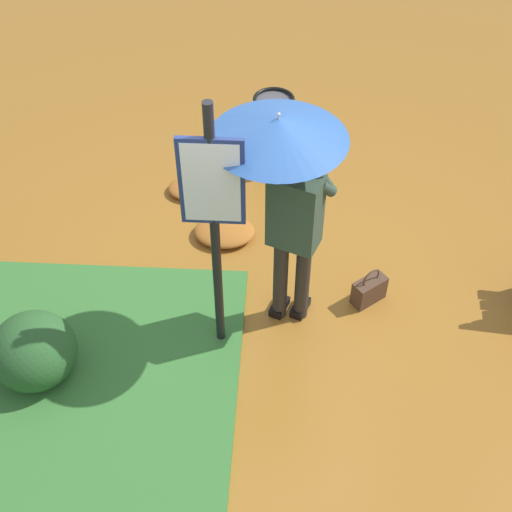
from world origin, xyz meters
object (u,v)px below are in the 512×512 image
(info_sign_post, at_px, (213,211))
(handbag, at_px, (369,290))
(trash_bin, at_px, (273,132))
(person_with_umbrella, at_px, (286,172))

(info_sign_post, bearing_deg, handbag, -157.23)
(handbag, xyz_separation_m, trash_bin, (0.90, -1.86, 0.29))
(info_sign_post, xyz_separation_m, trash_bin, (-0.34, -2.38, -1.03))
(person_with_umbrella, xyz_separation_m, trash_bin, (0.15, -2.06, -1.13))
(person_with_umbrella, distance_m, trash_bin, 2.36)
(handbag, distance_m, trash_bin, 2.08)
(trash_bin, bearing_deg, info_sign_post, 81.96)
(person_with_umbrella, relative_size, info_sign_post, 0.89)
(trash_bin, bearing_deg, person_with_umbrella, 94.06)
(person_with_umbrella, distance_m, info_sign_post, 0.59)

